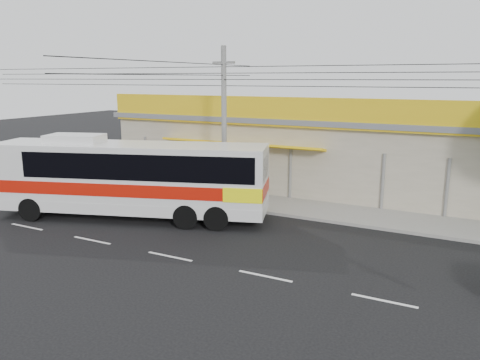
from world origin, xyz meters
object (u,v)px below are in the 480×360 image
object	(u,v)px
coach_bus	(134,175)
utility_pole	(224,75)
motorbike_dark	(174,179)
motorbike_red	(142,178)

from	to	relation	value
coach_bus	utility_pole	bearing A→B (deg)	36.34
motorbike_dark	utility_pole	bearing A→B (deg)	-131.02
coach_bus	motorbike_dark	distance (m)	6.05
coach_bus	motorbike_red	xyz separation A→B (m)	(-3.70, 5.08, -1.51)
motorbike_red	utility_pole	bearing A→B (deg)	-102.90
coach_bus	motorbike_dark	xyz separation A→B (m)	(-1.72, 5.61, -1.47)
coach_bus	utility_pole	size ratio (longest dim) A/B	0.39
coach_bus	motorbike_red	world-z (taller)	coach_bus
motorbike_red	motorbike_dark	distance (m)	2.05
coach_bus	utility_pole	distance (m)	6.67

